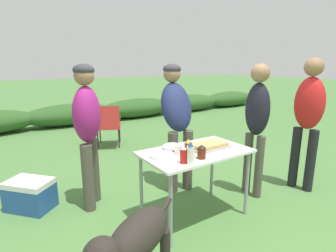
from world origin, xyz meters
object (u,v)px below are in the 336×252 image
at_px(mustard_bottle, 190,151).
at_px(standing_person_in_navy_coat, 177,114).
at_px(paper_cup_stack, 178,150).
at_px(bbq_sauce_bottle, 202,152).
at_px(mixing_bowl, 173,147).
at_px(cooler_box, 30,195).
at_px(folding_table, 196,158).
at_px(mayo_bottle, 191,154).
at_px(food_tray, 208,146).
at_px(standing_person_in_olive_jacket, 87,123).
at_px(standing_person_in_dark_puffer, 257,117).
at_px(beer_bottle, 188,148).
at_px(plate_stack, 162,155).
at_px(ketchup_bottle, 183,155).
at_px(dog, 134,245).
at_px(camp_chair_green_behind_table, 108,124).
at_px(standing_person_with_beanie, 308,112).

relative_size(mustard_bottle, standing_person_in_navy_coat, 0.11).
height_order(paper_cup_stack, bbq_sauce_bottle, bbq_sauce_bottle).
distance_m(mixing_bowl, cooler_box, 1.71).
bearing_deg(folding_table, mayo_bottle, -136.49).
height_order(food_tray, standing_person_in_olive_jacket, standing_person_in_olive_jacket).
xyz_separation_m(standing_person_in_olive_jacket, standing_person_in_dark_puffer, (1.75, -0.84, 0.01)).
height_order(beer_bottle, bbq_sauce_bottle, beer_bottle).
bearing_deg(paper_cup_stack, plate_stack, 164.45).
height_order(mayo_bottle, standing_person_in_dark_puffer, standing_person_in_dark_puffer).
relative_size(paper_cup_stack, standing_person_in_navy_coat, 0.06).
relative_size(standing_person_in_dark_puffer, cooler_box, 2.81).
xyz_separation_m(mixing_bowl, bbq_sauce_bottle, (0.08, -0.36, 0.03)).
distance_m(mixing_bowl, paper_cup_stack, 0.17).
distance_m(food_tray, standing_person_in_navy_coat, 0.73).
bearing_deg(plate_stack, beer_bottle, -27.81).
xyz_separation_m(beer_bottle, standing_person_in_dark_puffer, (1.08, 0.08, 0.16)).
xyz_separation_m(ketchup_bottle, standing_person_in_dark_puffer, (1.23, 0.20, 0.17)).
height_order(mixing_bowl, mustard_bottle, mustard_bottle).
distance_m(folding_table, ketchup_bottle, 0.40).
bearing_deg(beer_bottle, dog, -145.94).
distance_m(beer_bottle, cooler_box, 1.88).
relative_size(beer_bottle, ketchup_bottle, 1.03).
height_order(mustard_bottle, cooler_box, mustard_bottle).
bearing_deg(food_tray, mustard_bottle, -155.63).
relative_size(standing_person_in_navy_coat, standing_person_in_olive_jacket, 1.00).
xyz_separation_m(food_tray, beer_bottle, (-0.33, -0.08, 0.05)).
xyz_separation_m(folding_table, beer_bottle, (-0.16, -0.08, 0.16)).
bearing_deg(standing_person_in_navy_coat, cooler_box, 171.66).
xyz_separation_m(mayo_bottle, mustard_bottle, (0.06, 0.08, -0.02)).
xyz_separation_m(beer_bottle, camp_chair_green_behind_table, (0.29, 2.92, -0.35)).
xyz_separation_m(standing_person_in_navy_coat, standing_person_in_olive_jacket, (-1.08, 0.15, -0.01)).
xyz_separation_m(bbq_sauce_bottle, standing_person_with_beanie, (1.69, -0.04, 0.21)).
distance_m(plate_stack, mixing_bowl, 0.24).
bearing_deg(mustard_bottle, camp_chair_green_behind_table, 83.48).
relative_size(folding_table, standing_person_with_beanie, 0.66).
height_order(ketchup_bottle, standing_person_with_beanie, standing_person_with_beanie).
distance_m(standing_person_in_navy_coat, standing_person_with_beanie, 1.63).
distance_m(food_tray, standing_person_with_beanie, 1.46).
relative_size(paper_cup_stack, ketchup_bottle, 0.61).
relative_size(standing_person_in_olive_jacket, cooler_box, 2.80).
height_order(plate_stack, ketchup_bottle, ketchup_bottle).
distance_m(food_tray, ketchup_bottle, 0.52).
relative_size(mixing_bowl, mayo_bottle, 1.07).
relative_size(bbq_sauce_bottle, mayo_bottle, 0.67).
bearing_deg(standing_person_with_beanie, mustard_bottle, -100.80).
bearing_deg(mixing_bowl, paper_cup_stack, -105.44).
bearing_deg(standing_person_with_beanie, folding_table, -107.32).
relative_size(plate_stack, standing_person_with_beanie, 0.15).
bearing_deg(folding_table, bbq_sauce_bottle, -115.92).
bearing_deg(standing_person_in_navy_coat, paper_cup_stack, -117.38).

